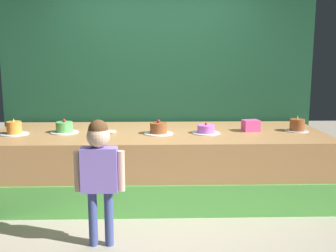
{
  "coord_description": "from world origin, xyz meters",
  "views": [
    {
      "loc": [
        -0.02,
        -3.84,
        1.63
      ],
      "look_at": [
        0.1,
        0.42,
        0.87
      ],
      "focal_mm": 42.77,
      "sensor_mm": 36.0,
      "label": 1
    }
  ],
  "objects_px": {
    "cake_far_left": "(14,129)",
    "cake_right": "(206,130)",
    "child_figure": "(99,166)",
    "cake_center": "(159,129)",
    "pink_box": "(251,126)",
    "donut": "(111,132)",
    "cake_far_right": "(297,126)",
    "cake_left": "(64,128)"
  },
  "relations": [
    {
      "from": "donut",
      "to": "cake_far_right",
      "type": "xyz_separation_m",
      "value": [
        2.14,
        0.07,
        0.05
      ]
    },
    {
      "from": "cake_left",
      "to": "pink_box",
      "type": "bearing_deg",
      "value": 0.92
    },
    {
      "from": "child_figure",
      "to": "cake_center",
      "type": "xyz_separation_m",
      "value": [
        0.5,
        1.14,
        0.1
      ]
    },
    {
      "from": "pink_box",
      "to": "cake_center",
      "type": "bearing_deg",
      "value": -172.83
    },
    {
      "from": "pink_box",
      "to": "donut",
      "type": "xyz_separation_m",
      "value": [
        -1.61,
        -0.09,
        -0.05
      ]
    },
    {
      "from": "child_figure",
      "to": "donut",
      "type": "distance_m",
      "value": 1.18
    },
    {
      "from": "cake_center",
      "to": "donut",
      "type": "bearing_deg",
      "value": 175.28
    },
    {
      "from": "cake_center",
      "to": "cake_right",
      "type": "xyz_separation_m",
      "value": [
        0.54,
        0.02,
        -0.01
      ]
    },
    {
      "from": "cake_left",
      "to": "cake_right",
      "type": "height_order",
      "value": "cake_left"
    },
    {
      "from": "cake_center",
      "to": "cake_right",
      "type": "distance_m",
      "value": 0.54
    },
    {
      "from": "cake_right",
      "to": "donut",
      "type": "bearing_deg",
      "value": 178.47
    },
    {
      "from": "cake_far_left",
      "to": "cake_right",
      "type": "height_order",
      "value": "cake_far_left"
    },
    {
      "from": "pink_box",
      "to": "cake_far_left",
      "type": "xyz_separation_m",
      "value": [
        -2.68,
        -0.12,
        -0.0
      ]
    },
    {
      "from": "donut",
      "to": "cake_far_right",
      "type": "height_order",
      "value": "cake_far_right"
    },
    {
      "from": "pink_box",
      "to": "cake_far_left",
      "type": "relative_size",
      "value": 0.59
    },
    {
      "from": "child_figure",
      "to": "cake_center",
      "type": "bearing_deg",
      "value": 66.13
    },
    {
      "from": "donut",
      "to": "cake_far_right",
      "type": "relative_size",
      "value": 0.44
    },
    {
      "from": "donut",
      "to": "child_figure",
      "type": "bearing_deg",
      "value": -88.46
    },
    {
      "from": "cake_left",
      "to": "cake_far_right",
      "type": "distance_m",
      "value": 2.68
    },
    {
      "from": "pink_box",
      "to": "donut",
      "type": "relative_size",
      "value": 1.6
    },
    {
      "from": "cake_far_left",
      "to": "cake_far_right",
      "type": "xyz_separation_m",
      "value": [
        3.21,
        0.09,
        0.0
      ]
    },
    {
      "from": "donut",
      "to": "cake_right",
      "type": "xyz_separation_m",
      "value": [
        1.07,
        -0.03,
        0.02
      ]
    },
    {
      "from": "pink_box",
      "to": "cake_center",
      "type": "relative_size",
      "value": 0.56
    },
    {
      "from": "donut",
      "to": "cake_right",
      "type": "relative_size",
      "value": 0.36
    },
    {
      "from": "cake_center",
      "to": "cake_far_right",
      "type": "bearing_deg",
      "value": 3.91
    },
    {
      "from": "cake_far_right",
      "to": "pink_box",
      "type": "bearing_deg",
      "value": 177.35
    },
    {
      "from": "pink_box",
      "to": "donut",
      "type": "distance_m",
      "value": 1.61
    },
    {
      "from": "child_figure",
      "to": "pink_box",
      "type": "relative_size",
      "value": 6.01
    },
    {
      "from": "cake_far_left",
      "to": "cake_center",
      "type": "xyz_separation_m",
      "value": [
        1.61,
        -0.02,
        -0.01
      ]
    },
    {
      "from": "child_figure",
      "to": "cake_center",
      "type": "height_order",
      "value": "child_figure"
    },
    {
      "from": "child_figure",
      "to": "cake_right",
      "type": "xyz_separation_m",
      "value": [
        1.04,
        1.15,
        0.09
      ]
    },
    {
      "from": "cake_left",
      "to": "cake_far_right",
      "type": "xyz_separation_m",
      "value": [
        2.68,
        0.01,
        0.01
      ]
    },
    {
      "from": "cake_center",
      "to": "cake_right",
      "type": "bearing_deg",
      "value": 1.68
    },
    {
      "from": "donut",
      "to": "cake_far_left",
      "type": "bearing_deg",
      "value": -178.5
    },
    {
      "from": "pink_box",
      "to": "cake_left",
      "type": "relative_size",
      "value": 0.58
    },
    {
      "from": "donut",
      "to": "cake_left",
      "type": "height_order",
      "value": "cake_left"
    },
    {
      "from": "cake_center",
      "to": "cake_far_right",
      "type": "height_order",
      "value": "cake_far_right"
    },
    {
      "from": "donut",
      "to": "cake_far_right",
      "type": "bearing_deg",
      "value": 1.76
    },
    {
      "from": "child_figure",
      "to": "donut",
      "type": "height_order",
      "value": "child_figure"
    },
    {
      "from": "child_figure",
      "to": "cake_right",
      "type": "relative_size",
      "value": 3.43
    },
    {
      "from": "cake_far_left",
      "to": "cake_center",
      "type": "height_order",
      "value": "cake_far_left"
    },
    {
      "from": "cake_far_left",
      "to": "cake_right",
      "type": "bearing_deg",
      "value": -0.01
    }
  ]
}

